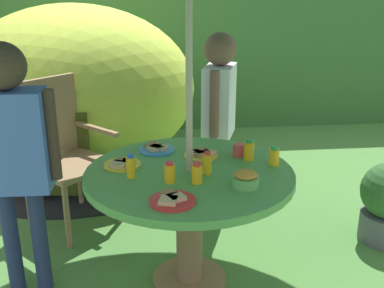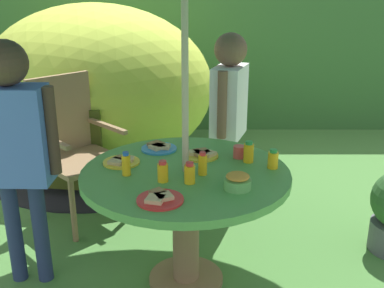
{
  "view_description": "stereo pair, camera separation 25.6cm",
  "coord_description": "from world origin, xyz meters",
  "px_view_note": "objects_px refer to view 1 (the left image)",
  "views": [
    {
      "loc": [
        -0.22,
        -2.32,
        1.69
      ],
      "look_at": [
        0.02,
        0.09,
        0.84
      ],
      "focal_mm": 43.02,
      "sensor_mm": 36.0,
      "label": 1
    },
    {
      "loc": [
        0.04,
        -2.33,
        1.69
      ],
      "look_at": [
        0.02,
        0.09,
        0.84
      ],
      "focal_mm": 43.02,
      "sensor_mm": 36.0,
      "label": 2
    }
  ],
  "objects_px": {
    "dome_tent": "(77,89)",
    "plate_back_edge": "(201,154)",
    "wooden_chair": "(61,146)",
    "child_in_white_shirt": "(219,102)",
    "garden_table": "(189,194)",
    "plate_mid_right": "(172,200)",
    "plate_front_edge": "(122,164)",
    "juice_bottle_far_left": "(207,163)",
    "child_in_blue_shirt": "(12,142)",
    "juice_bottle_center_back": "(170,173)",
    "snack_bowl": "(246,179)",
    "juice_bottle_near_right": "(131,167)",
    "juice_bottle_mid_left": "(274,156)",
    "juice_bottle_far_right": "(197,173)",
    "juice_bottle_center_front": "(249,150)",
    "cup_near": "(239,150)",
    "plate_near_left": "(157,149)"
  },
  "relations": [
    {
      "from": "juice_bottle_center_front",
      "to": "juice_bottle_center_back",
      "type": "bearing_deg",
      "value": -150.11
    },
    {
      "from": "juice_bottle_center_back",
      "to": "cup_near",
      "type": "xyz_separation_m",
      "value": [
        0.43,
        0.34,
        -0.02
      ]
    },
    {
      "from": "juice_bottle_center_front",
      "to": "juice_bottle_mid_left",
      "type": "bearing_deg",
      "value": -36.55
    },
    {
      "from": "juice_bottle_far_right",
      "to": "juice_bottle_mid_left",
      "type": "distance_m",
      "value": 0.5
    },
    {
      "from": "garden_table",
      "to": "juice_bottle_center_back",
      "type": "relative_size",
      "value": 10.06
    },
    {
      "from": "juice_bottle_far_right",
      "to": "dome_tent",
      "type": "bearing_deg",
      "value": 112.77
    },
    {
      "from": "garden_table",
      "to": "plate_mid_right",
      "type": "relative_size",
      "value": 5.12
    },
    {
      "from": "juice_bottle_near_right",
      "to": "juice_bottle_far_right",
      "type": "xyz_separation_m",
      "value": [
        0.34,
        -0.1,
        -0.01
      ]
    },
    {
      "from": "plate_front_edge",
      "to": "juice_bottle_center_front",
      "type": "bearing_deg",
      "value": 1.66
    },
    {
      "from": "wooden_chair",
      "to": "plate_front_edge",
      "type": "height_order",
      "value": "wooden_chair"
    },
    {
      "from": "dome_tent",
      "to": "plate_back_edge",
      "type": "xyz_separation_m",
      "value": [
        0.95,
        -1.73,
        -0.03
      ]
    },
    {
      "from": "juice_bottle_near_right",
      "to": "juice_bottle_far_left",
      "type": "relative_size",
      "value": 1.01
    },
    {
      "from": "snack_bowl",
      "to": "juice_bottle_far_right",
      "type": "xyz_separation_m",
      "value": [
        -0.24,
        0.07,
        0.01
      ]
    },
    {
      "from": "plate_back_edge",
      "to": "juice_bottle_near_right",
      "type": "bearing_deg",
      "value": -146.09
    },
    {
      "from": "plate_back_edge",
      "to": "juice_bottle_center_back",
      "type": "bearing_deg",
      "value": -120.07
    },
    {
      "from": "child_in_white_shirt",
      "to": "garden_table",
      "type": "bearing_deg",
      "value": 0.0
    },
    {
      "from": "garden_table",
      "to": "plate_near_left",
      "type": "relative_size",
      "value": 5.27
    },
    {
      "from": "child_in_white_shirt",
      "to": "snack_bowl",
      "type": "distance_m",
      "value": 1.13
    },
    {
      "from": "dome_tent",
      "to": "plate_back_edge",
      "type": "height_order",
      "value": "dome_tent"
    },
    {
      "from": "juice_bottle_near_right",
      "to": "juice_bottle_center_front",
      "type": "bearing_deg",
      "value": 15.65
    },
    {
      "from": "child_in_blue_shirt",
      "to": "plate_near_left",
      "type": "relative_size",
      "value": 6.51
    },
    {
      "from": "juice_bottle_near_right",
      "to": "juice_bottle_far_right",
      "type": "bearing_deg",
      "value": -17.17
    },
    {
      "from": "plate_mid_right",
      "to": "cup_near",
      "type": "relative_size",
      "value": 3.11
    },
    {
      "from": "snack_bowl",
      "to": "plate_back_edge",
      "type": "distance_m",
      "value": 0.48
    },
    {
      "from": "juice_bottle_mid_left",
      "to": "juice_bottle_center_back",
      "type": "bearing_deg",
      "value": -163.22
    },
    {
      "from": "garden_table",
      "to": "plate_near_left",
      "type": "bearing_deg",
      "value": 116.5
    },
    {
      "from": "snack_bowl",
      "to": "plate_mid_right",
      "type": "relative_size",
      "value": 0.62
    },
    {
      "from": "child_in_blue_shirt",
      "to": "juice_bottle_center_back",
      "type": "xyz_separation_m",
      "value": [
        0.81,
        -0.17,
        -0.14
      ]
    },
    {
      "from": "juice_bottle_far_left",
      "to": "juice_bottle_mid_left",
      "type": "relative_size",
      "value": 1.17
    },
    {
      "from": "snack_bowl",
      "to": "wooden_chair",
      "type": "bearing_deg",
      "value": 135.79
    },
    {
      "from": "cup_near",
      "to": "juice_bottle_center_back",
      "type": "bearing_deg",
      "value": -141.43
    },
    {
      "from": "child_in_white_shirt",
      "to": "juice_bottle_far_left",
      "type": "xyz_separation_m",
      "value": [
        -0.21,
        -0.94,
        -0.1
      ]
    },
    {
      "from": "dome_tent",
      "to": "plate_near_left",
      "type": "xyz_separation_m",
      "value": [
        0.69,
        -1.61,
        -0.03
      ]
    },
    {
      "from": "juice_bottle_mid_left",
      "to": "cup_near",
      "type": "distance_m",
      "value": 0.24
    },
    {
      "from": "child_in_white_shirt",
      "to": "child_in_blue_shirt",
      "type": "height_order",
      "value": "child_in_blue_shirt"
    },
    {
      "from": "garden_table",
      "to": "plate_back_edge",
      "type": "xyz_separation_m",
      "value": [
        0.09,
        0.22,
        0.16
      ]
    },
    {
      "from": "child_in_white_shirt",
      "to": "plate_back_edge",
      "type": "bearing_deg",
      "value": 1.41
    },
    {
      "from": "child_in_white_shirt",
      "to": "juice_bottle_near_right",
      "type": "xyz_separation_m",
      "value": [
        -0.62,
        -0.95,
        -0.1
      ]
    },
    {
      "from": "juice_bottle_mid_left",
      "to": "cup_near",
      "type": "bearing_deg",
      "value": 136.79
    },
    {
      "from": "snack_bowl",
      "to": "child_in_white_shirt",
      "type": "bearing_deg",
      "value": 87.91
    },
    {
      "from": "garden_table",
      "to": "plate_mid_right",
      "type": "xyz_separation_m",
      "value": [
        -0.12,
        -0.37,
        0.16
      ]
    },
    {
      "from": "cup_near",
      "to": "wooden_chair",
      "type": "bearing_deg",
      "value": 150.8
    },
    {
      "from": "plate_front_edge",
      "to": "juice_bottle_far_left",
      "type": "height_order",
      "value": "juice_bottle_far_left"
    },
    {
      "from": "juice_bottle_far_right",
      "to": "juice_bottle_far_left",
      "type": "bearing_deg",
      "value": 58.37
    },
    {
      "from": "plate_front_edge",
      "to": "juice_bottle_mid_left",
      "type": "xyz_separation_m",
      "value": [
        0.85,
        -0.07,
        0.04
      ]
    },
    {
      "from": "child_in_white_shirt",
      "to": "plate_mid_right",
      "type": "bearing_deg",
      "value": 0.33
    },
    {
      "from": "wooden_chair",
      "to": "juice_bottle_mid_left",
      "type": "height_order",
      "value": "wooden_chair"
    },
    {
      "from": "juice_bottle_far_left",
      "to": "garden_table",
      "type": "bearing_deg",
      "value": 150.8
    },
    {
      "from": "snack_bowl",
      "to": "plate_mid_right",
      "type": "xyz_separation_m",
      "value": [
        -0.38,
        -0.14,
        -0.03
      ]
    },
    {
      "from": "wooden_chair",
      "to": "child_in_white_shirt",
      "type": "bearing_deg",
      "value": -42.52
    }
  ]
}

